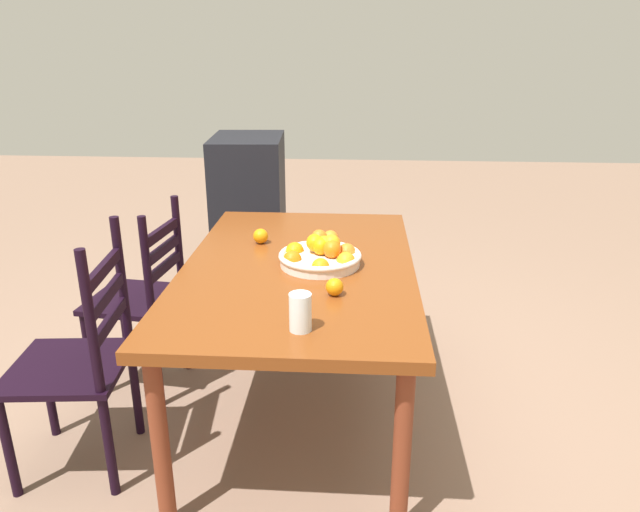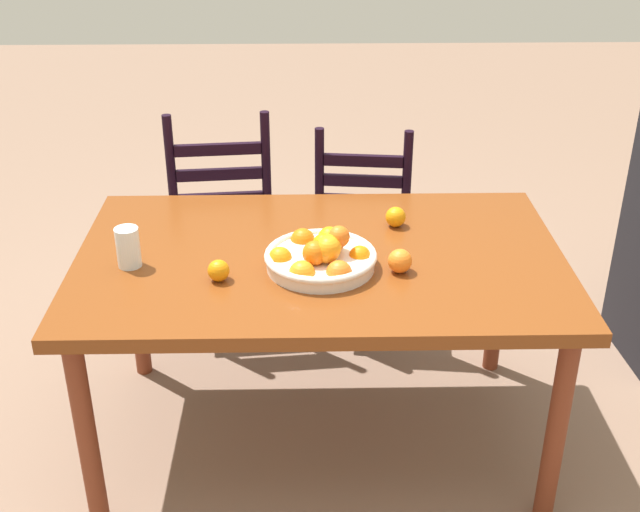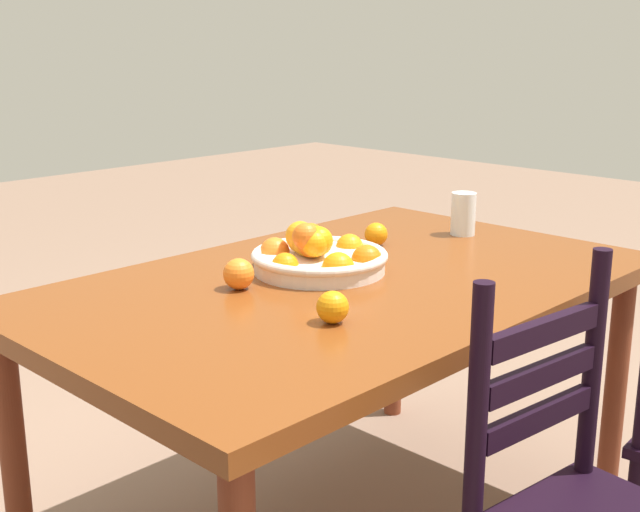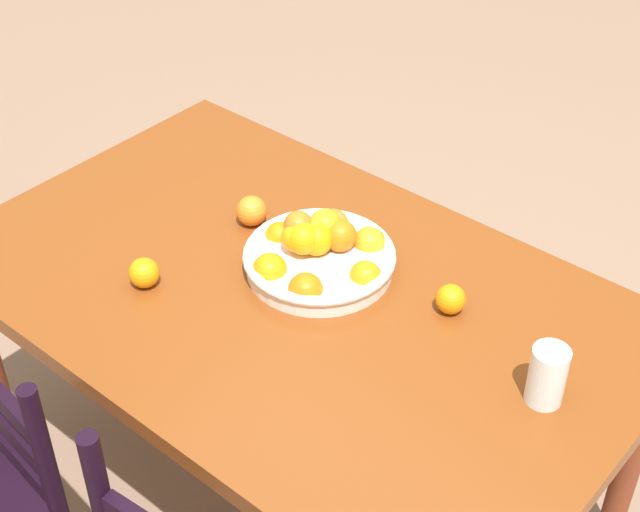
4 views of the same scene
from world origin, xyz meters
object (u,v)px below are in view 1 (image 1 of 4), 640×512
(orange_loose_0, at_px, (330,238))
(orange_loose_2, at_px, (261,236))
(chair_near_window, at_px, (143,300))
(cabinet, at_px, (250,211))
(chair_by_cabinet, at_px, (80,362))
(dining_table, at_px, (299,280))
(drinking_glass, at_px, (300,312))
(fruit_bowl, at_px, (321,254))
(orange_loose_1, at_px, (335,287))

(orange_loose_0, distance_m, orange_loose_2, 0.32)
(chair_near_window, distance_m, cabinet, 1.38)
(chair_by_cabinet, bearing_deg, dining_table, 110.78)
(dining_table, height_order, orange_loose_2, orange_loose_2)
(orange_loose_0, bearing_deg, chair_by_cabinet, 124.37)
(drinking_glass, bearing_deg, chair_near_window, 46.62)
(cabinet, bearing_deg, orange_loose_2, -170.92)
(chair_by_cabinet, height_order, orange_loose_2, chair_by_cabinet)
(dining_table, relative_size, chair_near_window, 1.68)
(chair_near_window, bearing_deg, orange_loose_0, 99.48)
(fruit_bowl, relative_size, orange_loose_1, 5.25)
(dining_table, relative_size, orange_loose_2, 22.52)
(chair_near_window, height_order, chair_by_cabinet, chair_by_cabinet)
(fruit_bowl, bearing_deg, orange_loose_2, 48.99)
(dining_table, relative_size, chair_by_cabinet, 1.58)
(fruit_bowl, xyz_separation_m, drinking_glass, (-0.59, 0.03, 0.02))
(cabinet, relative_size, orange_loose_2, 14.76)
(cabinet, relative_size, fruit_bowl, 2.93)
(chair_by_cabinet, height_order, fruit_bowl, chair_by_cabinet)
(cabinet, bearing_deg, fruit_bowl, -162.93)
(fruit_bowl, distance_m, orange_loose_0, 0.24)
(orange_loose_2, height_order, drinking_glass, drinking_glass)
(orange_loose_1, xyz_separation_m, orange_loose_2, (0.56, 0.36, 0.00))
(chair_near_window, height_order, orange_loose_2, chair_near_window)
(cabinet, xyz_separation_m, fruit_bowl, (-1.55, -0.58, 0.27))
(fruit_bowl, bearing_deg, chair_by_cabinet, 113.80)
(chair_by_cabinet, relative_size, orange_loose_1, 14.91)
(fruit_bowl, distance_m, orange_loose_1, 0.32)
(chair_near_window, relative_size, orange_loose_1, 14.03)
(orange_loose_1, bearing_deg, orange_loose_2, 32.80)
(chair_near_window, bearing_deg, drinking_glass, 53.11)
(dining_table, xyz_separation_m, drinking_glass, (-0.59, -0.06, 0.13))
(chair_by_cabinet, bearing_deg, drinking_glass, 71.92)
(fruit_bowl, distance_m, orange_loose_2, 0.39)
(dining_table, xyz_separation_m, orange_loose_1, (-0.30, -0.16, 0.10))
(dining_table, relative_size, orange_loose_1, 23.50)
(dining_table, bearing_deg, drinking_glass, -173.76)
(dining_table, relative_size, drinking_glass, 12.15)
(fruit_bowl, xyz_separation_m, orange_loose_1, (-0.31, -0.07, -0.01))
(orange_loose_1, xyz_separation_m, drinking_glass, (-0.28, 0.10, 0.03))
(orange_loose_0, bearing_deg, orange_loose_2, 86.40)
(drinking_glass, bearing_deg, chair_by_cabinet, 77.13)
(orange_loose_1, distance_m, drinking_glass, 0.30)
(dining_table, bearing_deg, chair_near_window, 75.78)
(cabinet, xyz_separation_m, orange_loose_1, (-1.85, -0.65, 0.25))
(orange_loose_0, bearing_deg, drinking_glass, 176.10)
(chair_near_window, relative_size, cabinet, 0.91)
(chair_near_window, distance_m, orange_loose_0, 0.93)
(dining_table, height_order, orange_loose_1, orange_loose_1)
(chair_near_window, bearing_deg, dining_table, 82.26)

